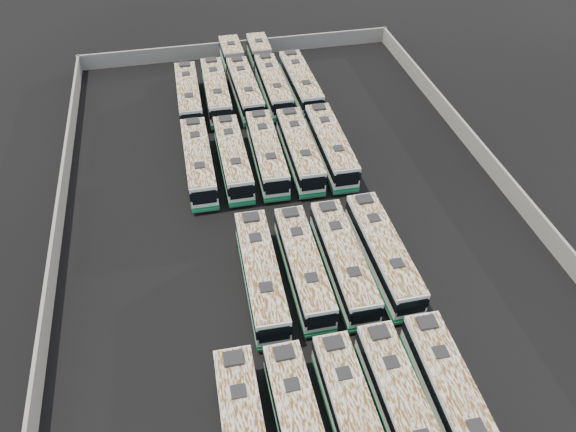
# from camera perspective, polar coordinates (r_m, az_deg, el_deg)

# --- Properties ---
(ground) EXTENTS (140.00, 140.00, 0.00)m
(ground) POSITION_cam_1_polar(r_m,az_deg,el_deg) (55.80, 0.47, 0.19)
(ground) COLOR black
(ground) RESTS_ON ground
(perimeter_wall) EXTENTS (45.20, 73.20, 2.20)m
(perimeter_wall) POSITION_cam_1_polar(r_m,az_deg,el_deg) (55.08, 0.47, 1.05)
(perimeter_wall) COLOR gray
(perimeter_wall) RESTS_ON ground
(bus_front_center) EXTENTS (2.69, 12.59, 3.55)m
(bus_front_center) POSITION_cam_1_polar(r_m,az_deg,el_deg) (40.02, 6.73, -20.01)
(bus_front_center) COLOR silver
(bus_front_center) RESTS_ON ground
(bus_front_right) EXTENTS (2.76, 12.79, 3.60)m
(bus_front_right) POSITION_cam_1_polar(r_m,az_deg,el_deg) (40.89, 11.61, -18.74)
(bus_front_right) COLOR silver
(bus_front_right) RESTS_ON ground
(bus_front_far_right) EXTENTS (2.98, 13.03, 3.66)m
(bus_front_far_right) POSITION_cam_1_polar(r_m,az_deg,el_deg) (42.04, 16.40, -17.47)
(bus_front_far_right) COLOR silver
(bus_front_far_right) RESTS_ON ground
(bus_midfront_left) EXTENTS (3.07, 13.20, 3.71)m
(bus_midfront_left) POSITION_cam_1_polar(r_m,az_deg,el_deg) (47.46, -2.77, -5.96)
(bus_midfront_left) COLOR silver
(bus_midfront_left) RESTS_ON ground
(bus_midfront_center) EXTENTS (2.77, 12.67, 3.57)m
(bus_midfront_center) POSITION_cam_1_polar(r_m,az_deg,el_deg) (48.17, 1.57, -5.13)
(bus_midfront_center) COLOR silver
(bus_midfront_center) RESTS_ON ground
(bus_midfront_right) EXTENTS (2.84, 12.97, 3.65)m
(bus_midfront_right) POSITION_cam_1_polar(r_m,az_deg,el_deg) (48.78, 5.62, -4.54)
(bus_midfront_right) COLOR silver
(bus_midfront_right) RESTS_ON ground
(bus_midfront_far_right) EXTENTS (2.90, 13.18, 3.71)m
(bus_midfront_far_right) POSITION_cam_1_polar(r_m,az_deg,el_deg) (49.88, 9.63, -3.71)
(bus_midfront_far_right) COLOR silver
(bus_midfront_far_right) RESTS_ON ground
(bus_midback_far_left) EXTENTS (2.83, 13.02, 3.67)m
(bus_midback_far_left) POSITION_cam_1_polar(r_m,az_deg,el_deg) (60.28, -9.07, 5.46)
(bus_midback_far_left) COLOR silver
(bus_midback_far_left) RESTS_ON ground
(bus_midback_left) EXTENTS (2.73, 12.78, 3.60)m
(bus_midback_left) POSITION_cam_1_polar(r_m,az_deg,el_deg) (60.43, -5.62, 5.88)
(bus_midback_left) COLOR silver
(bus_midback_left) RESTS_ON ground
(bus_midback_center) EXTENTS (3.06, 13.08, 3.67)m
(bus_midback_center) POSITION_cam_1_polar(r_m,az_deg,el_deg) (60.87, -2.17, 6.41)
(bus_midback_center) COLOR silver
(bus_midback_center) RESTS_ON ground
(bus_midback_right) EXTENTS (2.95, 13.05, 3.67)m
(bus_midback_right) POSITION_cam_1_polar(r_m,az_deg,el_deg) (61.30, 1.18, 6.71)
(bus_midback_right) COLOR silver
(bus_midback_right) RESTS_ON ground
(bus_midback_far_right) EXTENTS (2.93, 13.20, 3.71)m
(bus_midback_far_right) POSITION_cam_1_polar(r_m,az_deg,el_deg) (62.10, 4.35, 7.12)
(bus_midback_far_right) COLOR silver
(bus_midback_far_right) RESTS_ON ground
(bus_back_far_left) EXTENTS (2.91, 12.74, 3.58)m
(bus_back_far_left) POSITION_cam_1_polar(r_m,az_deg,el_deg) (72.53, -10.06, 11.97)
(bus_back_far_left) COLOR silver
(bus_back_far_left) RESTS_ON ground
(bus_back_left) EXTENTS (3.03, 13.10, 3.68)m
(bus_back_left) POSITION_cam_1_polar(r_m,az_deg,el_deg) (72.79, -7.30, 12.44)
(bus_back_left) COLOR silver
(bus_back_left) RESTS_ON ground
(bus_back_center) EXTENTS (3.15, 19.93, 3.61)m
(bus_back_center) POSITION_cam_1_polar(r_m,az_deg,el_deg) (75.91, -4.86, 13.88)
(bus_back_center) COLOR silver
(bus_back_center) RESTS_ON ground
(bus_back_right) EXTENTS (2.73, 19.71, 3.57)m
(bus_back_right) POSITION_cam_1_polar(r_m,az_deg,el_deg) (76.56, -2.02, 14.24)
(bus_back_right) COLOR silver
(bus_back_right) RESTS_ON ground
(bus_back_far_right) EXTENTS (2.94, 13.20, 3.71)m
(bus_back_far_right) POSITION_cam_1_polar(r_m,az_deg,el_deg) (74.10, 1.27, 13.34)
(bus_back_far_right) COLOR silver
(bus_back_far_right) RESTS_ON ground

